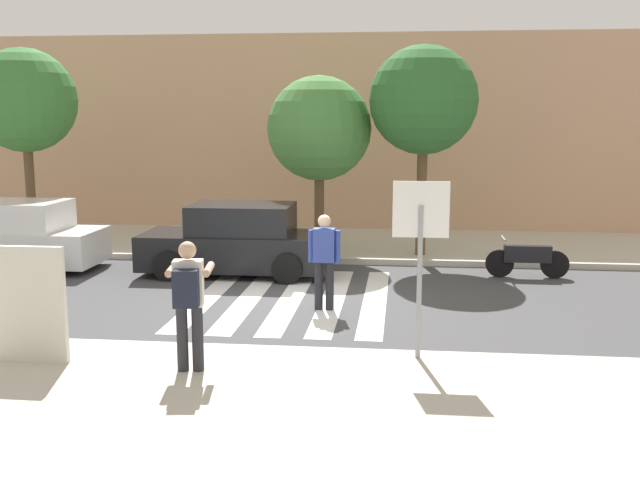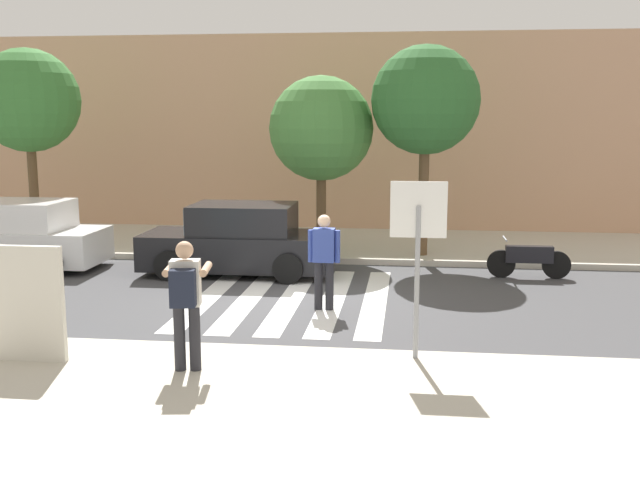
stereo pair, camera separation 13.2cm
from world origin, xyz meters
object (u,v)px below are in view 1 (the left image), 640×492
at_px(parked_car_white, 12,237).
at_px(street_tree_center, 319,129).
at_px(motorcycle, 527,259).
at_px(advertising_board, 27,304).
at_px(photographer_with_backpack, 188,295).
at_px(street_tree_west, 25,101).
at_px(pedestrian_crossing, 324,256).
at_px(stop_sign, 421,231).
at_px(parked_car_black, 238,241).
at_px(street_tree_east, 424,101).

height_order(parked_car_white, street_tree_center, street_tree_center).
height_order(motorcycle, advertising_board, advertising_board).
xyz_separation_m(parked_car_white, street_tree_center, (6.75, 2.43, 2.40)).
xyz_separation_m(photographer_with_backpack, street_tree_west, (-6.88, 9.24, 2.64)).
height_order(pedestrian_crossing, parked_car_white, pedestrian_crossing).
xyz_separation_m(photographer_with_backpack, parked_car_white, (-6.07, 6.71, -0.44)).
relative_size(photographer_with_backpack, pedestrian_crossing, 1.00).
height_order(stop_sign, parked_car_white, stop_sign).
bearing_deg(parked_car_black, stop_sign, -56.59).
distance_m(street_tree_west, street_tree_east, 10.06).
bearing_deg(motorcycle, parked_car_white, -178.50).
bearing_deg(parked_car_black, parked_car_white, -180.00).
bearing_deg(parked_car_black, street_tree_east, 26.69).
bearing_deg(stop_sign, parked_car_black, 123.41).
xyz_separation_m(parked_car_white, street_tree_west, (-0.80, 2.53, 3.09)).
xyz_separation_m(parked_car_white, street_tree_east, (9.25, 2.03, 3.06)).
relative_size(parked_car_white, parked_car_black, 1.00).
bearing_deg(street_tree_east, parked_car_black, -153.31).
relative_size(stop_sign, street_tree_east, 0.50).
height_order(photographer_with_backpack, parked_car_white, photographer_with_backpack).
relative_size(motorcycle, advertising_board, 1.10).
bearing_deg(street_tree_east, stop_sign, -91.43).
relative_size(parked_car_white, motorcycle, 2.33).
height_order(pedestrian_crossing, street_tree_east, street_tree_east).
xyz_separation_m(photographer_with_backpack, street_tree_center, (0.68, 9.14, 1.96)).
height_order(pedestrian_crossing, parked_car_black, pedestrian_crossing).
height_order(street_tree_center, street_tree_east, street_tree_east).
height_order(parked_car_white, street_tree_west, street_tree_west).
relative_size(pedestrian_crossing, motorcycle, 0.98).
xyz_separation_m(street_tree_center, advertising_board, (-2.97, -8.99, -2.19)).
bearing_deg(advertising_board, motorcycle, 41.66).
bearing_deg(street_tree_center, advertising_board, -108.29).
xyz_separation_m(parked_car_white, motorcycle, (11.49, 0.30, -0.31)).
bearing_deg(street_tree_center, pedestrian_crossing, -82.65).
distance_m(parked_car_white, street_tree_center, 7.57).
xyz_separation_m(street_tree_center, street_tree_east, (2.50, -0.40, 0.66)).
bearing_deg(parked_car_white, pedestrian_crossing, -21.00).
xyz_separation_m(pedestrian_crossing, motorcycle, (4.06, 3.15, -0.56)).
height_order(photographer_with_backpack, street_tree_west, street_tree_west).
bearing_deg(advertising_board, street_tree_center, 71.71).
relative_size(parked_car_black, street_tree_west, 0.82).
relative_size(photographer_with_backpack, parked_car_black, 0.42).
height_order(street_tree_east, advertising_board, street_tree_east).
height_order(stop_sign, motorcycle, stop_sign).
distance_m(stop_sign, street_tree_east, 8.06).
bearing_deg(photographer_with_backpack, pedestrian_crossing, 70.58).
relative_size(pedestrian_crossing, parked_car_white, 0.42).
bearing_deg(street_tree_east, street_tree_center, 170.81).
bearing_deg(parked_car_black, photographer_with_backpack, -82.77).
relative_size(motorcycle, street_tree_west, 0.35).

